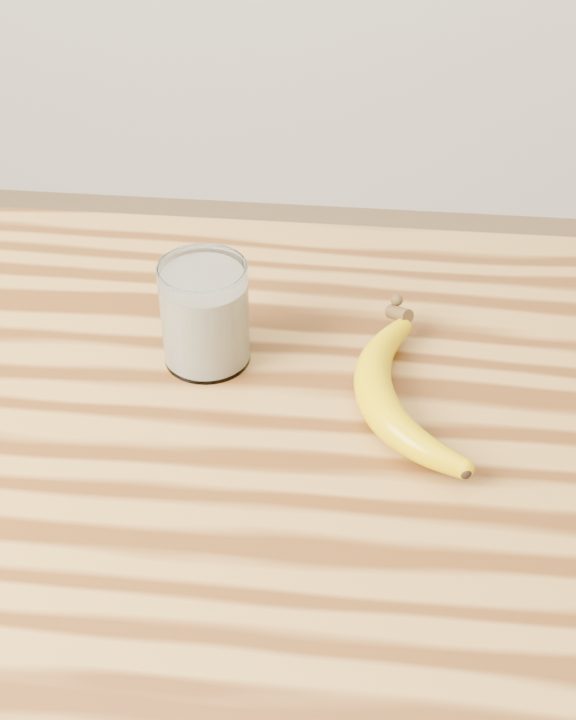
# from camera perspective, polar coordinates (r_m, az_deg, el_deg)

# --- Properties ---
(table) EXTENTS (1.20, 0.80, 0.90)m
(table) POSITION_cam_1_polar(r_m,az_deg,el_deg) (0.99, -3.63, -10.70)
(table) COLOR olive
(table) RESTS_ON ground
(smoothie_glass) EXTENTS (0.09, 0.09, 0.11)m
(smoothie_glass) POSITION_cam_1_polar(r_m,az_deg,el_deg) (0.97, -4.74, 2.53)
(smoothie_glass) COLOR white
(smoothie_glass) RESTS_ON table
(banana) EXTENTS (0.19, 0.32, 0.04)m
(banana) POSITION_cam_1_polar(r_m,az_deg,el_deg) (0.92, 4.97, -2.17)
(banana) COLOR #C8A000
(banana) RESTS_ON table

